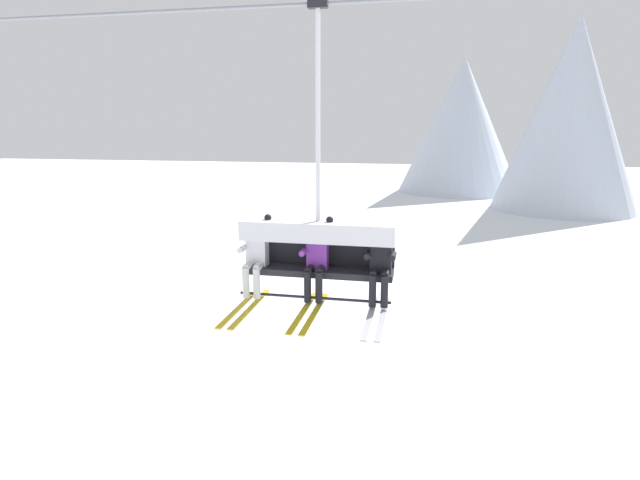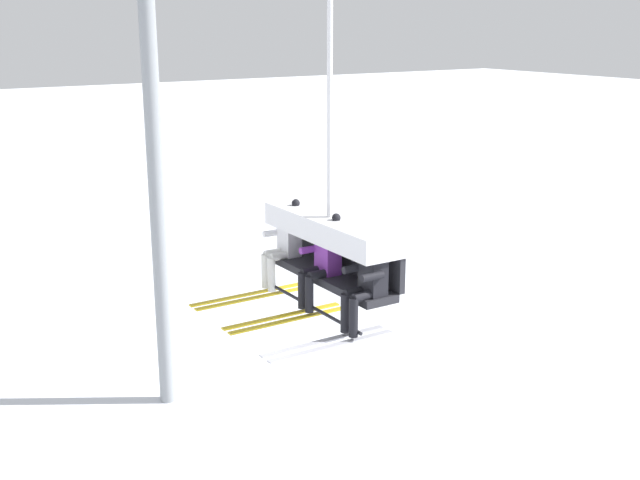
{
  "view_description": "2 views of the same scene",
  "coord_description": "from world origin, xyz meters",
  "px_view_note": "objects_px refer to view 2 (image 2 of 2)",
  "views": [
    {
      "loc": [
        3.1,
        -8.18,
        7.63
      ],
      "look_at": [
        1.62,
        -0.94,
        5.96
      ],
      "focal_mm": 28.0,
      "sensor_mm": 36.0,
      "label": 1
    },
    {
      "loc": [
        9.86,
        -6.25,
        8.65
      ],
      "look_at": [
        1.47,
        -0.88,
        5.91
      ],
      "focal_mm": 45.0,
      "sensor_mm": 36.0,
      "label": 2
    }
  ],
  "objects_px": {
    "lift_tower_near": "(156,194)",
    "skier_purple": "(320,261)",
    "skier_white": "(282,244)",
    "skier_black": "(364,283)",
    "chairlift_chair": "(334,235)"
  },
  "relations": [
    {
      "from": "lift_tower_near",
      "to": "skier_purple",
      "type": "bearing_deg",
      "value": -6.51
    },
    {
      "from": "skier_white",
      "to": "skier_black",
      "type": "height_order",
      "value": "skier_white"
    },
    {
      "from": "skier_purple",
      "to": "skier_black",
      "type": "relative_size",
      "value": 1.0
    },
    {
      "from": "lift_tower_near",
      "to": "skier_white",
      "type": "height_order",
      "value": "lift_tower_near"
    },
    {
      "from": "lift_tower_near",
      "to": "skier_purple",
      "type": "distance_m",
      "value": 8.19
    },
    {
      "from": "lift_tower_near",
      "to": "skier_white",
      "type": "relative_size",
      "value": 5.65
    },
    {
      "from": "skier_black",
      "to": "chairlift_chair",
      "type": "bearing_deg",
      "value": 167.39
    },
    {
      "from": "lift_tower_near",
      "to": "skier_white",
      "type": "distance_m",
      "value": 7.22
    },
    {
      "from": "skier_white",
      "to": "skier_black",
      "type": "bearing_deg",
      "value": -0.2
    },
    {
      "from": "chairlift_chair",
      "to": "skier_white",
      "type": "distance_m",
      "value": 1.05
    },
    {
      "from": "skier_white",
      "to": "skier_purple",
      "type": "xyz_separation_m",
      "value": [
        0.98,
        0.0,
        0.0
      ]
    },
    {
      "from": "chairlift_chair",
      "to": "lift_tower_near",
      "type": "bearing_deg",
      "value": 174.98
    },
    {
      "from": "chairlift_chair",
      "to": "skier_white",
      "type": "bearing_deg",
      "value": -167.73
    },
    {
      "from": "chairlift_chair",
      "to": "skier_white",
      "type": "xyz_separation_m",
      "value": [
        -0.98,
        -0.21,
        -0.32
      ]
    },
    {
      "from": "chairlift_chair",
      "to": "skier_purple",
      "type": "relative_size",
      "value": 2.54
    }
  ]
}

